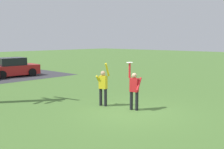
# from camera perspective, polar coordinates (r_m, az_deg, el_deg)

# --- Properties ---
(ground_plane) EXTENTS (120.00, 120.00, 0.00)m
(ground_plane) POSITION_cam_1_polar(r_m,az_deg,el_deg) (11.71, 3.99, -7.92)
(ground_plane) COLOR #4C7533
(person_catcher) EXTENTS (0.49, 0.58, 2.08)m
(person_catcher) POSITION_cam_1_polar(r_m,az_deg,el_deg) (11.86, 4.69, -2.87)
(person_catcher) COLOR black
(person_catcher) RESTS_ON ground_plane
(person_defender) EXTENTS (0.53, 0.62, 2.04)m
(person_defender) POSITION_cam_1_polar(r_m,az_deg,el_deg) (12.58, -1.89, -2.27)
(person_defender) COLOR black
(person_defender) RESTS_ON ground_plane
(frisbee_disc) EXTENTS (0.28, 0.28, 0.02)m
(frisbee_disc) POSITION_cam_1_polar(r_m,az_deg,el_deg) (11.81, 3.75, 2.53)
(frisbee_disc) COLOR white
(frisbee_disc) RESTS_ON person_catcher
(parked_car_red) EXTENTS (4.23, 2.30, 1.59)m
(parked_car_red) POSITION_cam_1_polar(r_m,az_deg,el_deg) (24.23, -20.23, 1.33)
(parked_car_red) COLOR red
(parked_car_red) RESTS_ON ground_plane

